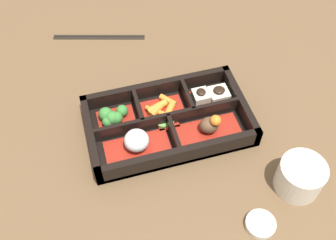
{
  "coord_description": "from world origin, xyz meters",
  "views": [
    {
      "loc": [
        0.13,
        0.47,
        0.67
      ],
      "look_at": [
        0.0,
        0.0,
        0.03
      ],
      "focal_mm": 42.0,
      "sensor_mm": 36.0,
      "label": 1
    }
  ],
  "objects": [
    {
      "name": "ground_plane",
      "position": [
        0.0,
        0.0,
        0.0
      ],
      "size": [
        3.0,
        3.0,
        0.0
      ],
      "primitive_type": "plane",
      "color": "brown"
    },
    {
      "name": "bento_base",
      "position": [
        0.0,
        0.0,
        0.01
      ],
      "size": [
        0.33,
        0.19,
        0.01
      ],
      "color": "black",
      "rests_on": "ground_plane"
    },
    {
      "name": "bento_rim",
      "position": [
        -0.0,
        -0.0,
        0.02
      ],
      "size": [
        0.33,
        0.19,
        0.05
      ],
      "color": "black",
      "rests_on": "ground_plane"
    },
    {
      "name": "bowl_stew",
      "position": [
        -0.08,
        0.04,
        0.03
      ],
      "size": [
        0.13,
        0.06,
        0.05
      ],
      "color": "maroon",
      "rests_on": "bento_base"
    },
    {
      "name": "bowl_rice",
      "position": [
        0.08,
        0.04,
        0.03
      ],
      "size": [
        0.13,
        0.06,
        0.05
      ],
      "color": "maroon",
      "rests_on": "bento_base"
    },
    {
      "name": "bowl_tofu",
      "position": [
        -0.11,
        -0.04,
        0.02
      ],
      "size": [
        0.08,
        0.06,
        0.04
      ],
      "color": "maroon",
      "rests_on": "bento_base"
    },
    {
      "name": "bowl_carrots",
      "position": [
        0.0,
        -0.04,
        0.02
      ],
      "size": [
        0.09,
        0.06,
        0.02
      ],
      "color": "maroon",
      "rests_on": "bento_base"
    },
    {
      "name": "bowl_greens",
      "position": [
        0.11,
        -0.04,
        0.03
      ],
      "size": [
        0.08,
        0.06,
        0.03
      ],
      "color": "maroon",
      "rests_on": "bento_base"
    },
    {
      "name": "bowl_pickles",
      "position": [
        0.01,
        -0.0,
        0.02
      ],
      "size": [
        0.04,
        0.03,
        0.01
      ],
      "color": "maroon",
      "rests_on": "bento_base"
    },
    {
      "name": "tea_cup",
      "position": [
        -0.2,
        0.2,
        0.03
      ],
      "size": [
        0.09,
        0.09,
        0.07
      ],
      "color": "beige",
      "rests_on": "ground_plane"
    },
    {
      "name": "chopsticks",
      "position": [
        0.09,
        -0.32,
        0.0
      ],
      "size": [
        0.23,
        0.08,
        0.01
      ],
      "color": "black",
      "rests_on": "ground_plane"
    },
    {
      "name": "sauce_dish",
      "position": [
        -0.1,
        0.25,
        0.01
      ],
      "size": [
        0.05,
        0.05,
        0.01
      ],
      "color": "beige",
      "rests_on": "ground_plane"
    }
  ]
}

